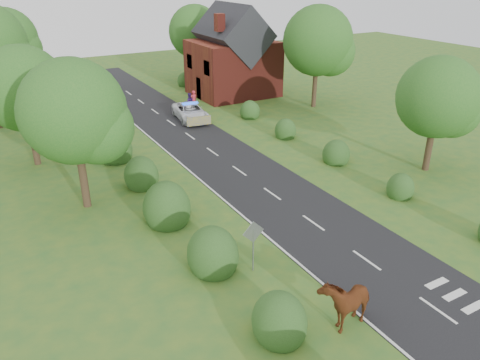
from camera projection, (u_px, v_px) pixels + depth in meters
ground at (367, 261)px, 21.79m from camera, size 120.00×120.00×0.00m
road at (219, 156)px, 33.60m from camera, size 6.00×70.00×0.02m
road_markings at (212, 171)px, 31.24m from camera, size 4.96×70.00×0.01m
hedgerow_left at (147, 183)px, 27.75m from camera, size 2.75×50.41×3.00m
hedgerow_right at (325, 149)px, 33.37m from camera, size 2.10×45.78×2.10m
tree_left_a at (79, 116)px, 24.50m from camera, size 5.74×5.60×8.38m
tree_left_b at (28, 92)px, 30.25m from camera, size 5.74×5.60×8.07m
tree_left_d at (10, 41)px, 46.21m from camera, size 6.15×6.00×8.89m
tree_right_a at (442, 101)px, 29.49m from camera, size 5.33×5.20×7.56m
tree_right_b at (321, 44)px, 42.95m from camera, size 6.56×6.40×9.40m
tree_right_c at (198, 34)px, 53.55m from camera, size 6.15×6.00×8.58m
road_sign at (253, 239)px, 20.42m from camera, size 1.06×0.08×2.53m
house at (233, 58)px, 48.12m from camera, size 8.00×7.40×9.17m
cow at (345, 302)px, 17.77m from camera, size 2.64×1.73×1.73m
police_van at (190, 112)px, 41.29m from camera, size 3.03×5.41×1.56m
pedestrian_red at (194, 100)px, 44.07m from camera, size 0.74×0.56×1.84m
pedestrian_purple at (189, 102)px, 43.50m from camera, size 1.02×0.89×1.77m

